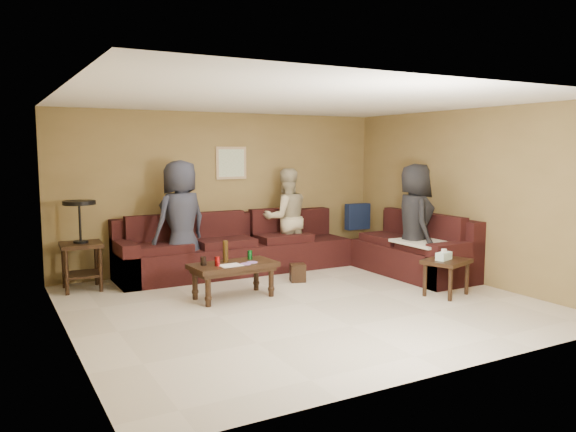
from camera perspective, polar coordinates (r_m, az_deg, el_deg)
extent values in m
plane|color=beige|center=(7.11, 1.56, -8.86)|extent=(5.50, 5.50, 0.00)
cube|color=white|center=(6.86, 1.62, 11.24)|extent=(5.50, 5.00, 0.10)
cube|color=olive|center=(9.11, -6.40, 2.54)|extent=(5.50, 0.10, 2.50)
cube|color=olive|center=(4.90, 16.55, -1.30)|extent=(5.50, 0.10, 2.50)
cube|color=olive|center=(5.98, -21.77, -0.09)|extent=(0.10, 5.00, 2.50)
cube|color=olive|center=(8.60, 17.62, 2.02)|extent=(0.10, 5.00, 2.50)
cube|color=black|center=(8.84, -5.19, -4.28)|extent=(3.70, 0.90, 0.45)
cube|color=black|center=(9.06, -6.06, -1.13)|extent=(3.70, 0.24, 0.45)
cube|color=black|center=(8.29, -16.25, -4.62)|extent=(0.24, 0.90, 0.63)
cube|color=black|center=(8.85, 12.54, -4.40)|extent=(0.90, 2.00, 0.45)
cube|color=black|center=(9.00, 14.20, -1.36)|extent=(0.24, 2.00, 0.45)
cube|color=black|center=(8.21, 16.63, -4.76)|extent=(0.90, 0.24, 0.63)
cube|color=#131E3D|center=(9.89, 7.07, -0.05)|extent=(0.45, 0.14, 0.45)
cube|color=beige|center=(8.46, 14.62, -2.53)|extent=(1.00, 0.85, 0.04)
cube|color=black|center=(7.29, -5.58, -5.01)|extent=(1.13, 0.62, 0.06)
cube|color=black|center=(7.31, -5.58, -5.47)|extent=(1.05, 0.54, 0.05)
cylinder|color=black|center=(6.98, -8.12, -7.52)|extent=(0.07, 0.07, 0.40)
cylinder|color=black|center=(7.39, -1.72, -6.66)|extent=(0.07, 0.07, 0.40)
cylinder|color=black|center=(7.34, -9.43, -6.84)|extent=(0.07, 0.07, 0.40)
cylinder|color=black|center=(7.72, -3.25, -6.07)|extent=(0.07, 0.07, 0.40)
cylinder|color=#A81316|center=(7.12, -7.20, -4.58)|extent=(0.07, 0.07, 0.12)
cylinder|color=#14742B|center=(7.50, -3.89, -3.96)|extent=(0.07, 0.07, 0.12)
cylinder|color=#35230C|center=(7.34, -6.37, -3.59)|extent=(0.07, 0.07, 0.28)
cylinder|color=black|center=(7.19, -8.59, -4.54)|extent=(0.08, 0.08, 0.11)
cube|color=silver|center=(7.14, -5.86, -5.01)|extent=(0.29, 0.24, 0.00)
cylinder|color=#DD4E94|center=(7.20, -4.33, -4.88)|extent=(0.14, 0.14, 0.01)
cylinder|color=#DD4E94|center=(7.30, -3.69, -4.71)|extent=(0.14, 0.14, 0.01)
cube|color=black|center=(8.15, -20.29, -2.76)|extent=(0.56, 0.56, 0.05)
cube|color=black|center=(8.22, -20.17, -5.58)|extent=(0.50, 0.50, 0.03)
cylinder|color=black|center=(7.98, -21.59, -5.30)|extent=(0.05, 0.05, 0.63)
cylinder|color=black|center=(8.02, -18.50, -5.11)|extent=(0.05, 0.05, 0.63)
cylinder|color=black|center=(8.40, -21.82, -4.72)|extent=(0.05, 0.05, 0.63)
cylinder|color=black|center=(8.44, -18.89, -4.55)|extent=(0.05, 0.05, 0.63)
cylinder|color=black|center=(8.14, -20.30, -2.47)|extent=(0.19, 0.19, 0.03)
cylinder|color=black|center=(8.10, -20.38, -0.54)|extent=(0.03, 0.03, 0.52)
cylinder|color=black|center=(8.08, -20.46, 1.28)|extent=(0.43, 0.43, 0.05)
cube|color=black|center=(7.67, 15.81, -4.46)|extent=(0.70, 0.63, 0.05)
cylinder|color=black|center=(7.44, 16.16, -6.61)|extent=(0.05, 0.05, 0.45)
cylinder|color=black|center=(7.85, 17.71, -5.97)|extent=(0.05, 0.05, 0.45)
cylinder|color=black|center=(7.60, 13.74, -6.25)|extent=(0.05, 0.05, 0.45)
cylinder|color=black|center=(8.00, 15.38, -5.65)|extent=(0.05, 0.05, 0.45)
cube|color=white|center=(7.62, 15.54, -3.94)|extent=(0.27, 0.19, 0.10)
cube|color=silver|center=(7.61, 15.56, -3.42)|extent=(0.06, 0.04, 0.05)
cube|color=black|center=(8.22, 0.99, -5.78)|extent=(0.28, 0.28, 0.26)
cube|color=tan|center=(9.11, -5.80, 5.38)|extent=(0.52, 0.03, 0.52)
cube|color=white|center=(9.10, -5.76, 5.38)|extent=(0.44, 0.01, 0.44)
imported|color=#2B2D3C|center=(8.29, -10.82, -0.50)|extent=(1.00, 0.82, 1.77)
imported|color=#BDB08C|center=(9.14, -0.19, -0.20)|extent=(0.86, 0.71, 1.61)
imported|color=black|center=(8.47, 12.74, -0.58)|extent=(0.82, 0.98, 1.71)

